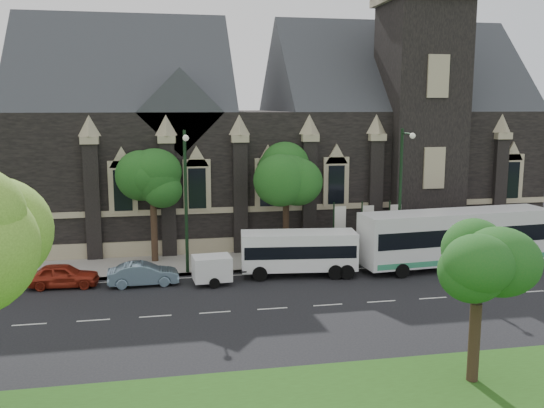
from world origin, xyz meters
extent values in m
plane|color=black|center=(0.00, 0.00, 0.00)|extent=(160.00, 160.00, 0.00)
cube|color=gray|center=(0.00, 9.50, 0.07)|extent=(80.00, 5.00, 0.15)
cube|color=black|center=(4.00, 19.50, 5.00)|extent=(40.00, 15.00, 10.00)
cube|color=#2A2D31|center=(-8.00, 19.50, 10.00)|extent=(16.00, 15.00, 15.00)
cube|color=#2A2D31|center=(14.00, 19.50, 10.00)|extent=(20.00, 15.00, 15.00)
cube|color=#2A2D31|center=(-4.00, 15.00, 10.00)|extent=(6.00, 6.00, 6.00)
cube|color=black|center=(14.00, 13.50, 9.00)|extent=(5.50, 5.50, 18.00)
cube|color=tan|center=(4.00, 11.96, 3.20)|extent=(40.00, 0.22, 0.40)
cube|color=tan|center=(4.00, 11.96, 0.60)|extent=(40.00, 0.25, 1.20)
cube|color=black|center=(2.00, 11.82, 4.80)|extent=(1.20, 0.12, 2.80)
cylinder|color=black|center=(6.00, -9.50, 1.54)|extent=(0.44, 0.44, 3.08)
sphere|color=#1B591C|center=(6.00, -9.50, 4.48)|extent=(3.20, 3.20, 3.20)
sphere|color=#1B591C|center=(6.60, -8.90, 5.08)|extent=(2.40, 2.40, 2.40)
cylinder|color=black|center=(3.00, 10.50, 1.98)|extent=(0.44, 0.44, 3.96)
sphere|color=#1B591C|center=(3.00, 10.50, 5.64)|extent=(3.84, 3.84, 3.84)
sphere|color=#1B591C|center=(3.72, 11.22, 6.36)|extent=(2.88, 2.88, 2.88)
cylinder|color=black|center=(-6.00, 10.50, 1.98)|extent=(0.44, 0.44, 3.96)
sphere|color=#1B591C|center=(-6.00, 10.50, 5.57)|extent=(3.68, 3.68, 3.68)
sphere|color=#1B591C|center=(-5.31, 11.19, 6.26)|extent=(2.76, 2.76, 2.76)
cylinder|color=black|center=(10.00, 7.30, 4.50)|extent=(0.20, 0.20, 9.00)
cylinder|color=black|center=(10.00, 6.50, 8.70)|extent=(0.10, 1.60, 0.10)
sphere|color=silver|center=(10.00, 5.70, 8.60)|extent=(0.36, 0.36, 0.36)
cylinder|color=black|center=(-4.00, 7.30, 4.50)|extent=(0.20, 0.20, 9.00)
cylinder|color=black|center=(-4.00, 6.50, 8.70)|extent=(0.10, 1.60, 0.10)
sphere|color=silver|center=(-4.00, 5.70, 8.60)|extent=(0.36, 0.36, 0.36)
cylinder|color=black|center=(6.00, 9.00, 2.00)|extent=(0.10, 0.10, 4.00)
cube|color=white|center=(6.45, 9.00, 2.60)|extent=(0.80, 0.04, 2.20)
cylinder|color=black|center=(8.00, 9.00, 2.00)|extent=(0.10, 0.10, 4.00)
cube|color=white|center=(8.45, 9.00, 2.60)|extent=(0.80, 0.04, 2.20)
cylinder|color=black|center=(10.00, 9.00, 2.00)|extent=(0.10, 0.10, 4.00)
cube|color=white|center=(10.45, 9.00, 2.60)|extent=(0.80, 0.04, 2.20)
cube|color=silver|center=(13.23, 5.68, 2.09)|extent=(12.96, 3.71, 3.28)
cube|color=black|center=(13.23, 5.68, 2.31)|extent=(12.45, 3.70, 1.04)
cube|color=#338D62|center=(13.23, 5.68, 0.75)|extent=(12.45, 3.69, 0.35)
cylinder|color=black|center=(8.88, 3.99, 0.45)|extent=(0.92, 0.35, 0.90)
cylinder|color=black|center=(8.66, 6.64, 0.45)|extent=(0.92, 0.35, 0.90)
cylinder|color=black|center=(17.16, 4.67, 0.45)|extent=(0.92, 0.35, 0.90)
cylinder|color=black|center=(16.94, 7.33, 0.45)|extent=(0.92, 0.35, 0.90)
cylinder|color=black|center=(18.44, 4.78, 0.45)|extent=(0.92, 0.35, 0.90)
cylinder|color=black|center=(18.22, 7.43, 0.45)|extent=(0.92, 0.35, 0.90)
cube|color=white|center=(2.79, 5.81, 1.59)|extent=(7.31, 3.03, 2.29)
cube|color=black|center=(2.79, 5.81, 1.70)|extent=(7.03, 3.04, 0.77)
cylinder|color=black|center=(0.20, 4.99, 0.45)|extent=(0.93, 0.38, 0.90)
cylinder|color=black|center=(0.45, 7.21, 0.45)|extent=(0.93, 0.38, 0.90)
cylinder|color=black|center=(4.78, 4.46, 0.45)|extent=(0.93, 0.38, 0.90)
cylinder|color=black|center=(5.04, 6.68, 0.45)|extent=(0.93, 0.38, 0.90)
cylinder|color=black|center=(5.48, 4.38, 0.45)|extent=(0.93, 0.38, 0.90)
cylinder|color=black|center=(5.74, 6.59, 0.45)|extent=(0.93, 0.38, 0.90)
cube|color=silver|center=(-2.69, 4.91, 0.99)|extent=(2.31, 1.80, 1.43)
cylinder|color=black|center=(-2.63, 4.09, 0.31)|extent=(0.63, 0.26, 0.62)
cylinder|color=black|center=(-2.74, 5.73, 0.31)|extent=(0.63, 0.26, 0.62)
cylinder|color=black|center=(-1.26, 5.01, 0.60)|extent=(1.32, 0.17, 0.08)
imported|color=#6F8CA1|center=(-6.67, 5.50, 0.68)|extent=(4.15, 1.57, 1.35)
imported|color=maroon|center=(-11.27, 6.02, 0.70)|extent=(4.19, 1.89, 1.40)
camera|label=1|loc=(-5.68, -29.19, 10.48)|focal=39.37mm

